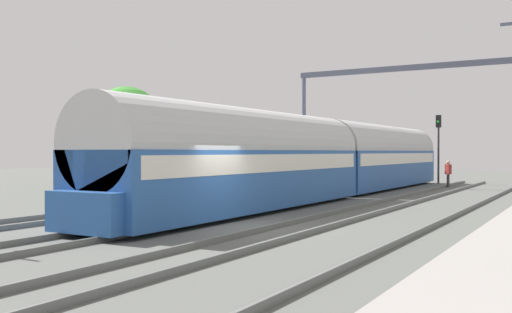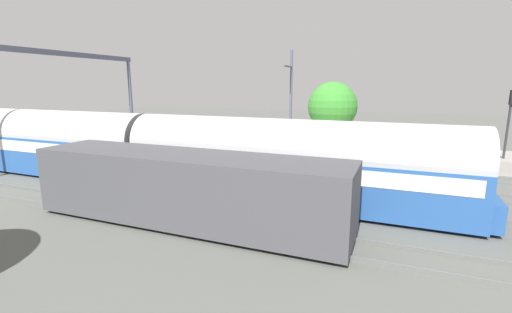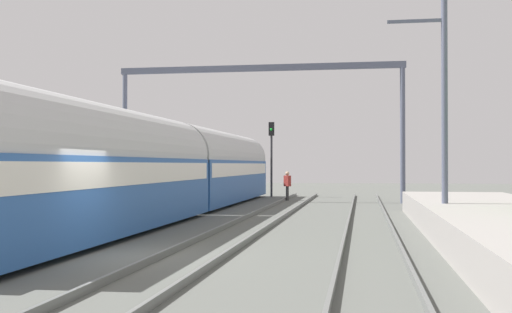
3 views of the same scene
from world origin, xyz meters
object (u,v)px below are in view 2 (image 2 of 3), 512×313
Objects in this scene: passenger_train at (146,150)px; railway_signal_near at (509,121)px; freight_car at (187,188)px; person_crossing at (55,144)px; catenary_gantry at (47,79)px.

passenger_train is 22.06m from railway_signal_near.
freight_car is 2.50× the size of railway_signal_near.
railway_signal_near is at bearing -43.09° from freight_car.
railway_signal_near is (10.87, -19.15, 1.34)m from passenger_train.
person_crossing is at bearing 103.59° from railway_signal_near.
passenger_train is 2.53× the size of freight_car.
person_crossing is at bearing 73.24° from passenger_train.
passenger_train is 12.03m from person_crossing.
catenary_gantry reaches higher than freight_car.
person_crossing is 0.10× the size of catenary_gantry.
person_crossing is (3.46, 11.48, -0.94)m from passenger_train.
passenger_train is 1.99× the size of catenary_gantry.
freight_car is 0.79× the size of catenary_gantry.
freight_car is at bearing 136.91° from railway_signal_near.
freight_car reaches higher than person_crossing.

